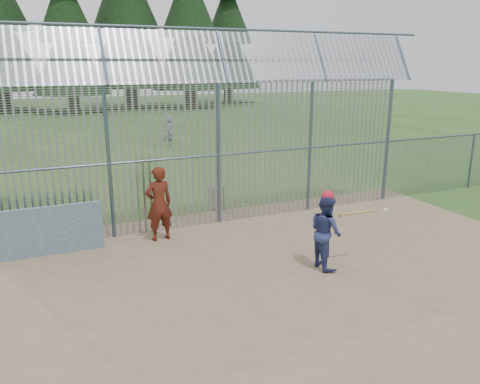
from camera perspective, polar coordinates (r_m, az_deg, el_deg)
name	(u,v)px	position (r m, az deg, el deg)	size (l,w,h in m)	color
ground	(276,269)	(10.72, 4.37, -9.33)	(120.00, 120.00, 0.00)	#2D511E
dirt_infield	(287,277)	(10.32, 5.69, -10.32)	(14.00, 10.00, 0.02)	#756047
dugout_wall	(49,231)	(12.09, -22.29, -4.40)	(2.50, 0.12, 1.20)	#38566B
batter	(326,232)	(10.62, 10.41, -4.78)	(0.82, 0.64, 1.68)	navy
onlooker	(159,204)	(12.20, -9.86, -1.40)	(0.71, 0.47, 1.96)	maroon
bg_kid_standing	(169,129)	(28.40, -8.67, 7.65)	(0.74, 0.48, 1.51)	slate
bg_kid_seated	(169,138)	(26.40, -8.67, 6.50)	(0.58, 0.24, 0.98)	slate
batting_gear	(334,200)	(10.45, 11.41, -0.94)	(1.53, 0.49, 0.60)	red
trash_can	(216,197)	(14.85, -2.90, -0.65)	(0.56, 0.56, 0.82)	gray
backstop_fence	(277,139)	(13.79, 4.52, 6.50)	(20.09, 0.81, 5.30)	#47566B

